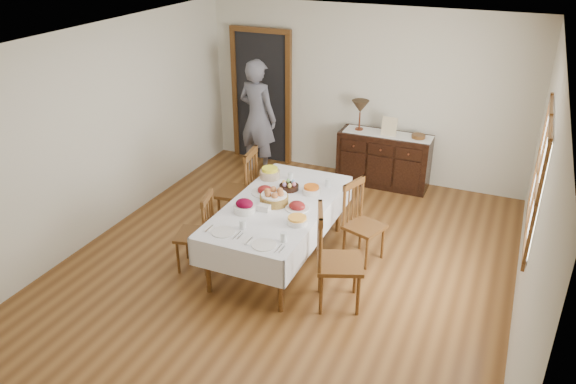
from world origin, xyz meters
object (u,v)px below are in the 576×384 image
at_px(dining_table, 279,211).
at_px(chair_right_near, 334,258).
at_px(chair_left_near, 198,231).
at_px(sideboard, 384,159).
at_px(table_lamp, 360,107).
at_px(person, 258,114).
at_px(chair_right_far, 361,221).
at_px(chair_left_far, 241,188).

height_order(dining_table, chair_right_near, chair_right_near).
height_order(chair_left_near, sideboard, chair_left_near).
bearing_deg(table_lamp, person, -168.46).
distance_m(chair_right_far, table_lamp, 2.34).
distance_m(sideboard, table_lamp, 0.87).
bearing_deg(dining_table, chair_left_far, 145.55).
relative_size(chair_right_near, table_lamp, 2.43).
relative_size(chair_right_far, person, 0.50).
height_order(chair_left_near, chair_left_far, chair_left_far).
bearing_deg(chair_left_near, chair_right_far, 105.38).
bearing_deg(dining_table, chair_right_near, -32.76).
relative_size(chair_right_far, sideboard, 0.71).
xyz_separation_m(dining_table, chair_left_near, (-0.77, -0.53, -0.17)).
height_order(sideboard, table_lamp, table_lamp).
xyz_separation_m(chair_left_far, table_lamp, (0.96, 2.01, 0.62)).
bearing_deg(sideboard, dining_table, -103.02).
bearing_deg(person, sideboard, -158.76).
bearing_deg(chair_left_far, person, -168.02).
relative_size(dining_table, chair_left_far, 1.98).
bearing_deg(chair_left_near, table_lamp, 148.33).
height_order(chair_right_far, table_lamp, table_lamp).
bearing_deg(dining_table, person, 121.51).
xyz_separation_m(chair_left_near, chair_right_near, (1.64, -0.04, 0.08)).
distance_m(dining_table, person, 2.64).
distance_m(dining_table, chair_left_far, 0.95).
relative_size(chair_left_far, table_lamp, 2.36).
relative_size(chair_right_near, sideboard, 0.82).
distance_m(chair_left_near, chair_left_far, 1.07).
relative_size(dining_table, sideboard, 1.57).
bearing_deg(chair_right_near, dining_table, 35.52).
xyz_separation_m(chair_right_near, sideboard, (-0.28, 3.11, -0.15)).
relative_size(sideboard, table_lamp, 2.96).
xyz_separation_m(dining_table, sideboard, (0.59, 2.55, -0.24)).
bearing_deg(dining_table, chair_left_near, -145.50).
distance_m(chair_left_near, table_lamp, 3.29).
height_order(chair_left_near, chair_right_near, chair_right_near).
xyz_separation_m(chair_right_near, table_lamp, (-0.70, 3.11, 0.61)).
relative_size(dining_table, chair_right_near, 1.92).
relative_size(chair_left_near, sideboard, 0.70).
xyz_separation_m(dining_table, chair_right_far, (0.87, 0.42, -0.16)).
xyz_separation_m(chair_right_far, person, (-2.23, 1.82, 0.48)).
distance_m(chair_left_near, chair_right_far, 1.89).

